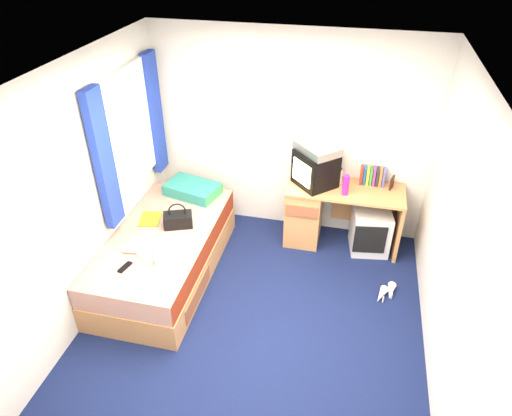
% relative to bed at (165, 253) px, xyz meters
% --- Properties ---
extents(ground, '(3.40, 3.40, 0.00)m').
position_rel_bed_xyz_m(ground, '(1.10, -0.44, -0.27)').
color(ground, '#0C1438').
rests_on(ground, ground).
extents(room_shell, '(3.40, 3.40, 3.40)m').
position_rel_bed_xyz_m(room_shell, '(1.10, -0.44, 1.18)').
color(room_shell, white).
rests_on(room_shell, ground).
extents(bed, '(1.01, 2.00, 0.54)m').
position_rel_bed_xyz_m(bed, '(0.00, 0.00, 0.00)').
color(bed, tan).
rests_on(bed, ground).
extents(pillow, '(0.68, 0.52, 0.13)m').
position_rel_bed_xyz_m(pillow, '(0.05, 0.80, 0.34)').
color(pillow, '#165892').
rests_on(pillow, bed).
extents(desk, '(1.30, 0.55, 0.75)m').
position_rel_bed_xyz_m(desk, '(1.54, 1.00, 0.14)').
color(desk, tan).
rests_on(desk, ground).
extents(storage_cube, '(0.48, 0.48, 0.52)m').
position_rel_bed_xyz_m(storage_cube, '(2.15, 0.94, -0.01)').
color(storage_cube, silver).
rests_on(storage_cube, ground).
extents(crt_tv, '(0.56, 0.56, 0.41)m').
position_rel_bed_xyz_m(crt_tv, '(1.45, 1.00, 0.69)').
color(crt_tv, black).
rests_on(crt_tv, desk).
extents(vcr, '(0.57, 0.57, 0.09)m').
position_rel_bed_xyz_m(vcr, '(1.46, 1.00, 0.93)').
color(vcr, '#B4B4B7').
rests_on(vcr, crt_tv).
extents(book_row, '(0.27, 0.13, 0.20)m').
position_rel_bed_xyz_m(book_row, '(2.09, 1.16, 0.58)').
color(book_row, maroon).
rests_on(book_row, desk).
extents(picture_frame, '(0.05, 0.12, 0.14)m').
position_rel_bed_xyz_m(picture_frame, '(2.30, 1.11, 0.55)').
color(picture_frame, black).
rests_on(picture_frame, desk).
extents(pink_water_bottle, '(0.09, 0.09, 0.22)m').
position_rel_bed_xyz_m(pink_water_bottle, '(1.81, 0.86, 0.59)').
color(pink_water_bottle, '#DC1F91').
rests_on(pink_water_bottle, desk).
extents(aerosol_can, '(0.05, 0.05, 0.18)m').
position_rel_bed_xyz_m(aerosol_can, '(1.73, 1.09, 0.57)').
color(aerosol_can, silver).
rests_on(aerosol_can, desk).
extents(handbag, '(0.34, 0.27, 0.28)m').
position_rel_bed_xyz_m(handbag, '(0.12, 0.16, 0.35)').
color(handbag, black).
rests_on(handbag, bed).
extents(towel, '(0.32, 0.28, 0.09)m').
position_rel_bed_xyz_m(towel, '(0.25, -0.37, 0.32)').
color(towel, white).
rests_on(towel, bed).
extents(magazine, '(0.26, 0.32, 0.01)m').
position_rel_bed_xyz_m(magazine, '(-0.22, 0.20, 0.28)').
color(magazine, yellow).
rests_on(magazine, bed).
extents(water_bottle, '(0.21, 0.09, 0.07)m').
position_rel_bed_xyz_m(water_bottle, '(-0.14, -0.37, 0.31)').
color(water_bottle, silver).
rests_on(water_bottle, bed).
extents(colour_swatch_fan, '(0.21, 0.18, 0.01)m').
position_rel_bed_xyz_m(colour_swatch_fan, '(0.01, -0.44, 0.28)').
color(colour_swatch_fan, yellow).
rests_on(colour_swatch_fan, bed).
extents(remote_control, '(0.09, 0.17, 0.02)m').
position_rel_bed_xyz_m(remote_control, '(-0.13, -0.60, 0.28)').
color(remote_control, black).
rests_on(remote_control, bed).
extents(window_assembly, '(0.11, 1.42, 1.40)m').
position_rel_bed_xyz_m(window_assembly, '(-0.45, 0.46, 1.15)').
color(window_assembly, silver).
rests_on(window_assembly, room_shell).
extents(white_heels, '(0.24, 0.31, 0.09)m').
position_rel_bed_xyz_m(white_heels, '(2.35, 0.16, -0.23)').
color(white_heels, white).
rests_on(white_heels, ground).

